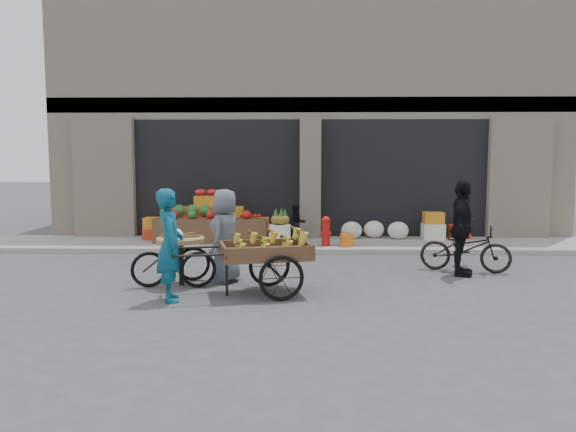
{
  "coord_description": "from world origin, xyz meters",
  "views": [
    {
      "loc": [
        -0.26,
        -9.74,
        2.23
      ],
      "look_at": [
        -0.49,
        1.0,
        1.1
      ],
      "focal_mm": 35.0,
      "sensor_mm": 36.0,
      "label": 1
    }
  ],
  "objects_px": {
    "fire_hydrant": "(326,230)",
    "vendor_woman": "(170,245)",
    "orange_bucket": "(347,240)",
    "cyclist": "(462,228)",
    "bicycle": "(465,249)",
    "banana_cart": "(262,249)",
    "vendor_grey": "(225,236)",
    "pineapple_bin": "(280,235)",
    "tricycle_cart": "(181,253)",
    "seated_person": "(297,223)"
  },
  "relations": [
    {
      "from": "vendor_woman",
      "to": "vendor_grey",
      "type": "relative_size",
      "value": 1.05
    },
    {
      "from": "pineapple_bin",
      "to": "vendor_grey",
      "type": "xyz_separation_m",
      "value": [
        -0.85,
        -3.44,
        0.46
      ]
    },
    {
      "from": "pineapple_bin",
      "to": "orange_bucket",
      "type": "relative_size",
      "value": 1.62
    },
    {
      "from": "seated_person",
      "to": "vendor_woman",
      "type": "height_order",
      "value": "vendor_woman"
    },
    {
      "from": "seated_person",
      "to": "cyclist",
      "type": "relative_size",
      "value": 0.51
    },
    {
      "from": "banana_cart",
      "to": "vendor_woman",
      "type": "xyz_separation_m",
      "value": [
        -1.4,
        -0.45,
        0.13
      ]
    },
    {
      "from": "banana_cart",
      "to": "fire_hydrant",
      "type": "bearing_deg",
      "value": 60.58
    },
    {
      "from": "tricycle_cart",
      "to": "vendor_grey",
      "type": "xyz_separation_m",
      "value": [
        0.74,
        0.31,
        0.27
      ]
    },
    {
      "from": "vendor_woman",
      "to": "vendor_grey",
      "type": "height_order",
      "value": "vendor_woman"
    },
    {
      "from": "tricycle_cart",
      "to": "cyclist",
      "type": "relative_size",
      "value": 0.8
    },
    {
      "from": "banana_cart",
      "to": "bicycle",
      "type": "distance_m",
      "value": 4.31
    },
    {
      "from": "pineapple_bin",
      "to": "banana_cart",
      "type": "xyz_separation_m",
      "value": [
        -0.12,
        -4.36,
        0.37
      ]
    },
    {
      "from": "pineapple_bin",
      "to": "orange_bucket",
      "type": "xyz_separation_m",
      "value": [
        1.6,
        -0.1,
        -0.1
      ]
    },
    {
      "from": "banana_cart",
      "to": "vendor_grey",
      "type": "relative_size",
      "value": 1.56
    },
    {
      "from": "pineapple_bin",
      "to": "seated_person",
      "type": "relative_size",
      "value": 0.56
    },
    {
      "from": "cyclist",
      "to": "vendor_woman",
      "type": "bearing_deg",
      "value": 128.84
    },
    {
      "from": "pineapple_bin",
      "to": "bicycle",
      "type": "xyz_separation_m",
      "value": [
        3.72,
        -2.44,
        0.08
      ]
    },
    {
      "from": "banana_cart",
      "to": "orange_bucket",
      "type": "bearing_deg",
      "value": 54.4
    },
    {
      "from": "orange_bucket",
      "to": "pineapple_bin",
      "type": "bearing_deg",
      "value": 176.42
    },
    {
      "from": "vendor_woman",
      "to": "tricycle_cart",
      "type": "distance_m",
      "value": 1.11
    },
    {
      "from": "banana_cart",
      "to": "cyclist",
      "type": "distance_m",
      "value": 3.95
    },
    {
      "from": "bicycle",
      "to": "banana_cart",
      "type": "bearing_deg",
      "value": 134.07
    },
    {
      "from": "fire_hydrant",
      "to": "seated_person",
      "type": "bearing_deg",
      "value": 137.12
    },
    {
      "from": "fire_hydrant",
      "to": "tricycle_cart",
      "type": "relative_size",
      "value": 0.49
    },
    {
      "from": "cyclist",
      "to": "bicycle",
      "type": "bearing_deg",
      "value": -8.99
    },
    {
      "from": "banana_cart",
      "to": "pineapple_bin",
      "type": "bearing_deg",
      "value": 74.81
    },
    {
      "from": "vendor_grey",
      "to": "bicycle",
      "type": "height_order",
      "value": "vendor_grey"
    },
    {
      "from": "seated_person",
      "to": "vendor_grey",
      "type": "height_order",
      "value": "vendor_grey"
    },
    {
      "from": "pineapple_bin",
      "to": "fire_hydrant",
      "type": "height_order",
      "value": "fire_hydrant"
    },
    {
      "from": "fire_hydrant",
      "to": "banana_cart",
      "type": "bearing_deg",
      "value": -105.86
    },
    {
      "from": "vendor_grey",
      "to": "banana_cart",
      "type": "bearing_deg",
      "value": 53.91
    },
    {
      "from": "orange_bucket",
      "to": "tricycle_cart",
      "type": "xyz_separation_m",
      "value": [
        -3.19,
        -3.64,
        0.3
      ]
    },
    {
      "from": "tricycle_cart",
      "to": "orange_bucket",
      "type": "bearing_deg",
      "value": 29.18
    },
    {
      "from": "pineapple_bin",
      "to": "seated_person",
      "type": "xyz_separation_m",
      "value": [
        0.4,
        0.6,
        0.21
      ]
    },
    {
      "from": "fire_hydrant",
      "to": "tricycle_cart",
      "type": "xyz_separation_m",
      "value": [
        -2.69,
        -3.69,
        0.06
      ]
    },
    {
      "from": "banana_cart",
      "to": "cyclist",
      "type": "bearing_deg",
      "value": 9.03
    },
    {
      "from": "bicycle",
      "to": "fire_hydrant",
      "type": "bearing_deg",
      "value": 65.17
    },
    {
      "from": "fire_hydrant",
      "to": "orange_bucket",
      "type": "relative_size",
      "value": 2.22
    },
    {
      "from": "vendor_woman",
      "to": "tricycle_cart",
      "type": "xyz_separation_m",
      "value": [
        -0.07,
        1.06,
        -0.31
      ]
    },
    {
      "from": "vendor_grey",
      "to": "tricycle_cart",
      "type": "bearing_deg",
      "value": -51.72
    },
    {
      "from": "bicycle",
      "to": "vendor_woman",
      "type": "bearing_deg",
      "value": 131.83
    },
    {
      "from": "seated_person",
      "to": "vendor_woman",
      "type": "relative_size",
      "value": 0.53
    },
    {
      "from": "fire_hydrant",
      "to": "cyclist",
      "type": "distance_m",
      "value": 3.72
    },
    {
      "from": "seated_person",
      "to": "vendor_grey",
      "type": "relative_size",
      "value": 0.56
    },
    {
      "from": "vendor_grey",
      "to": "bicycle",
      "type": "bearing_deg",
      "value": 117.97
    },
    {
      "from": "banana_cart",
      "to": "vendor_grey",
      "type": "bearing_deg",
      "value": 114.65
    },
    {
      "from": "fire_hydrant",
      "to": "vendor_woman",
      "type": "height_order",
      "value": "vendor_woman"
    },
    {
      "from": "cyclist",
      "to": "vendor_grey",
      "type": "bearing_deg",
      "value": 115.3
    },
    {
      "from": "seated_person",
      "to": "banana_cart",
      "type": "height_order",
      "value": "seated_person"
    },
    {
      "from": "fire_hydrant",
      "to": "vendor_grey",
      "type": "xyz_separation_m",
      "value": [
        -1.95,
        -3.39,
        0.33
      ]
    }
  ]
}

